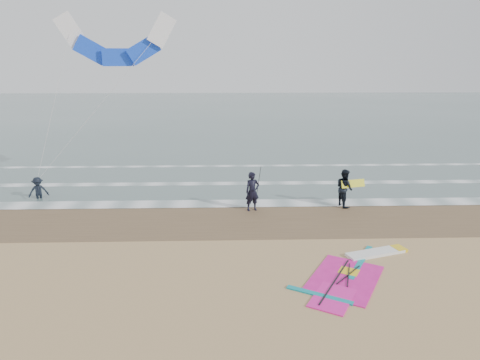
{
  "coord_description": "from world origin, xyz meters",
  "views": [
    {
      "loc": [
        -1.87,
        -13.03,
        7.25
      ],
      "look_at": [
        -1.33,
        5.0,
        2.2
      ],
      "focal_mm": 32.0,
      "sensor_mm": 36.0,
      "label": 1
    }
  ],
  "objects_px": {
    "person_wading": "(38,185)",
    "person_standing": "(252,192)",
    "person_walking": "(344,188)",
    "surf_kite": "(117,44)",
    "windsurf_rig": "(355,271)"
  },
  "relations": [
    {
      "from": "person_wading",
      "to": "person_standing",
      "type": "bearing_deg",
      "value": -32.71
    },
    {
      "from": "person_standing",
      "to": "person_walking",
      "type": "height_order",
      "value": "person_standing"
    },
    {
      "from": "person_standing",
      "to": "surf_kite",
      "type": "height_order",
      "value": "surf_kite"
    },
    {
      "from": "person_walking",
      "to": "person_wading",
      "type": "height_order",
      "value": "person_walking"
    },
    {
      "from": "surf_kite",
      "to": "person_standing",
      "type": "bearing_deg",
      "value": -30.63
    },
    {
      "from": "windsurf_rig",
      "to": "person_standing",
      "type": "height_order",
      "value": "person_standing"
    },
    {
      "from": "windsurf_rig",
      "to": "person_walking",
      "type": "height_order",
      "value": "person_walking"
    },
    {
      "from": "person_standing",
      "to": "surf_kite",
      "type": "relative_size",
      "value": 0.22
    },
    {
      "from": "windsurf_rig",
      "to": "person_wading",
      "type": "relative_size",
      "value": 3.26
    },
    {
      "from": "person_standing",
      "to": "person_wading",
      "type": "distance_m",
      "value": 11.65
    },
    {
      "from": "windsurf_rig",
      "to": "person_wading",
      "type": "distance_m",
      "value": 17.15
    },
    {
      "from": "person_walking",
      "to": "person_wading",
      "type": "xyz_separation_m",
      "value": [
        -16.19,
        1.65,
        -0.19
      ]
    },
    {
      "from": "person_standing",
      "to": "surf_kite",
      "type": "distance_m",
      "value": 10.98
    },
    {
      "from": "person_standing",
      "to": "windsurf_rig",
      "type": "bearing_deg",
      "value": -81.19
    },
    {
      "from": "person_standing",
      "to": "person_wading",
      "type": "xyz_separation_m",
      "value": [
        -11.45,
        2.14,
        -0.2
      ]
    }
  ]
}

